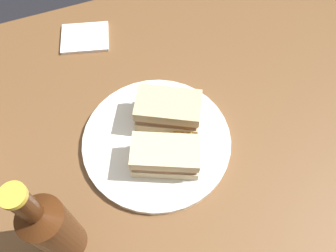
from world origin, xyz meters
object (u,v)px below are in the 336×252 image
object	(u,v)px
sandwich_half_right	(168,111)
napkin	(85,38)
plate	(157,141)
cider_bottle	(51,228)
sandwich_half_left	(165,156)

from	to	relation	value
sandwich_half_right	napkin	xyz separation A→B (m)	(-0.10, 0.28, -0.04)
sandwich_half_right	napkin	size ratio (longest dim) A/B	1.29
plate	cider_bottle	world-z (taller)	cider_bottle
plate	napkin	world-z (taller)	plate
sandwich_half_right	cider_bottle	world-z (taller)	cider_bottle
plate	napkin	xyz separation A→B (m)	(-0.06, 0.32, -0.00)
sandwich_half_left	cider_bottle	world-z (taller)	cider_bottle
sandwich_half_left	plate	bearing A→B (deg)	88.86
sandwich_half_right	napkin	distance (m)	0.30
sandwich_half_right	sandwich_half_left	bearing A→B (deg)	-113.93
plate	napkin	size ratio (longest dim) A/B	2.64
sandwich_half_left	napkin	distance (m)	0.38
sandwich_half_left	napkin	bearing A→B (deg)	99.66
plate	sandwich_half_left	xyz separation A→B (m)	(-0.00, -0.05, 0.04)
sandwich_half_right	cider_bottle	xyz separation A→B (m)	(-0.24, -0.16, 0.05)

